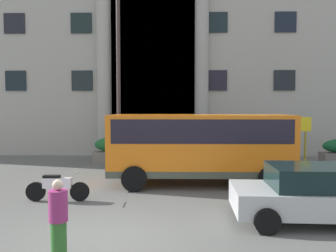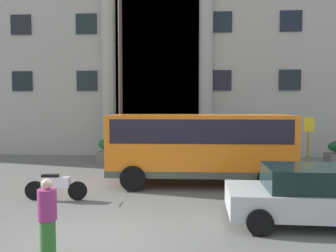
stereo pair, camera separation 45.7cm
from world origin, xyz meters
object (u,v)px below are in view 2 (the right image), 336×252
at_px(orange_minibus, 200,143).
at_px(lamppost_plaza_centre, 120,63).
at_px(white_taxi_kerbside, 310,195).
at_px(motorcycle_far_end, 332,188).
at_px(pedestrian_woman_with_bag, 47,219).
at_px(scooter_by_planter, 55,186).
at_px(hedge_planter_far_west, 244,151).
at_px(hedge_planter_far_east, 115,150).
at_px(hedge_planter_entrance_left, 179,148).
at_px(bus_stop_sign, 308,140).

xyz_separation_m(orange_minibus, lamppost_plaza_centre, (-3.53, 2.53, 3.39)).
xyz_separation_m(white_taxi_kerbside, motorcycle_far_end, (1.36, 1.96, -0.29)).
height_order(white_taxi_kerbside, pedestrian_woman_with_bag, pedestrian_woman_with_bag).
xyz_separation_m(scooter_by_planter, lamppost_plaza_centre, (1.15, 5.02, 4.54)).
distance_m(orange_minibus, hedge_planter_far_west, 6.08).
bearing_deg(orange_minibus, lamppost_plaza_centre, 143.96).
distance_m(orange_minibus, motorcycle_far_end, 4.76).
bearing_deg(hedge_planter_far_east, orange_minibus, -48.29).
height_order(hedge_planter_far_west, white_taxi_kerbside, white_taxi_kerbside).
distance_m(orange_minibus, hedge_planter_far_east, 6.54).
bearing_deg(hedge_planter_far_east, motorcycle_far_end, -40.73).
xyz_separation_m(orange_minibus, motorcycle_far_end, (4.00, -2.32, -1.15)).
bearing_deg(hedge_planter_entrance_left, white_taxi_kerbside, -69.11).
height_order(hedge_planter_far_west, hedge_planter_entrance_left, hedge_planter_entrance_left).
relative_size(bus_stop_sign, hedge_planter_entrance_left, 1.57).
relative_size(scooter_by_planter, lamppost_plaza_centre, 0.23).
relative_size(bus_stop_sign, hedge_planter_far_west, 1.63).
height_order(hedge_planter_far_west, scooter_by_planter, hedge_planter_far_west).
relative_size(hedge_planter_entrance_left, scooter_by_planter, 0.81).
height_order(orange_minibus, white_taxi_kerbside, orange_minibus).
xyz_separation_m(bus_stop_sign, scooter_by_planter, (-9.32, -4.11, -1.11)).
bearing_deg(motorcycle_far_end, pedestrian_woman_with_bag, -150.92).
bearing_deg(scooter_by_planter, hedge_planter_far_east, 86.08).
xyz_separation_m(orange_minibus, scooter_by_planter, (-4.68, -2.49, -1.14)).
bearing_deg(orange_minibus, scooter_by_planter, -152.46).
height_order(orange_minibus, bus_stop_sign, orange_minibus).
relative_size(hedge_planter_far_west, pedestrian_woman_with_bag, 0.98).
distance_m(motorcycle_far_end, lamppost_plaza_centre, 10.04).
distance_m(hedge_planter_far_west, scooter_by_planter, 10.74).
bearing_deg(orange_minibus, motorcycle_far_end, -30.55).
xyz_separation_m(hedge_planter_far_east, hedge_planter_entrance_left, (3.41, 0.13, 0.12)).
bearing_deg(motorcycle_far_end, bus_stop_sign, 78.91).
bearing_deg(pedestrian_woman_with_bag, hedge_planter_far_west, -120.25).
relative_size(pedestrian_woman_with_bag, lamppost_plaza_centre, 0.18).
height_order(orange_minibus, motorcycle_far_end, orange_minibus).
bearing_deg(orange_minibus, white_taxi_kerbside, -58.76).
distance_m(white_taxi_kerbside, scooter_by_planter, 7.54).
bearing_deg(bus_stop_sign, pedestrian_woman_with_bag, -133.52).
distance_m(bus_stop_sign, hedge_planter_far_east, 9.55).
xyz_separation_m(bus_stop_sign, white_taxi_kerbside, (-2.00, -5.90, -0.83)).
bearing_deg(bus_stop_sign, lamppost_plaza_centre, 173.67).
height_order(hedge_planter_entrance_left, white_taxi_kerbside, hedge_planter_entrance_left).
xyz_separation_m(hedge_planter_entrance_left, scooter_by_planter, (-3.79, -7.45, -0.32)).
height_order(motorcycle_far_end, lamppost_plaza_centre, lamppost_plaza_centre).
height_order(hedge_planter_entrance_left, scooter_by_planter, hedge_planter_entrance_left).
relative_size(bus_stop_sign, white_taxi_kerbside, 0.60).
distance_m(orange_minibus, lamppost_plaza_centre, 5.51).
xyz_separation_m(bus_stop_sign, hedge_planter_far_west, (-2.03, 3.77, -0.99)).
relative_size(hedge_planter_far_west, hedge_planter_entrance_left, 0.97).
height_order(hedge_planter_entrance_left, lamppost_plaza_centre, lamppost_plaza_centre).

